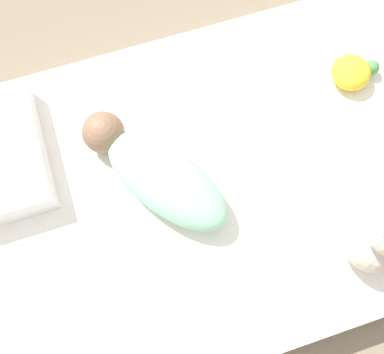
# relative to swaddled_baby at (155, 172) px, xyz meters

# --- Properties ---
(ground_plane) EXTENTS (12.00, 12.00, 0.00)m
(ground_plane) POSITION_rel_swaddled_baby_xyz_m (0.17, -0.05, -0.19)
(ground_plane) COLOR #7A6B56
(bed_mattress) EXTENTS (1.53, 1.01, 0.12)m
(bed_mattress) POSITION_rel_swaddled_baby_xyz_m (0.17, -0.05, -0.12)
(bed_mattress) COLOR white
(bed_mattress) RESTS_ON ground_plane
(swaddled_baby) EXTENTS (0.38, 0.47, 0.12)m
(swaddled_baby) POSITION_rel_swaddled_baby_xyz_m (0.00, 0.00, 0.00)
(swaddled_baby) COLOR #99D6B2
(swaddled_baby) RESTS_ON bed_mattress
(bunny_plush) EXTENTS (0.17, 0.17, 0.35)m
(bunny_plush) POSITION_rel_swaddled_baby_xyz_m (0.49, -0.37, 0.06)
(bunny_plush) COLOR beige
(bunny_plush) RESTS_ON bed_mattress
(turtle_plush) EXTENTS (0.16, 0.12, 0.08)m
(turtle_plush) POSITION_rel_swaddled_baby_xyz_m (0.67, 0.13, -0.02)
(turtle_plush) COLOR yellow
(turtle_plush) RESTS_ON bed_mattress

